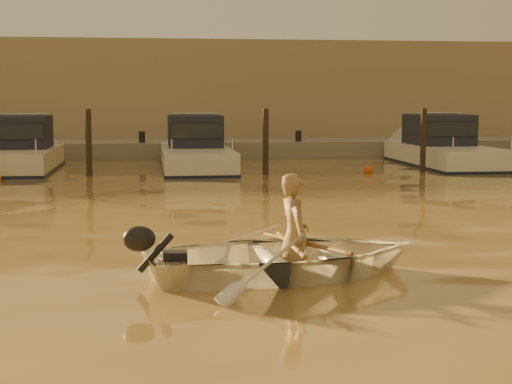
{
  "coord_description": "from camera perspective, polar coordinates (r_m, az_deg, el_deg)",
  "views": [
    {
      "loc": [
        -3.69,
        -9.85,
        2.31
      ],
      "look_at": [
        -1.95,
        3.06,
        0.75
      ],
      "focal_mm": 55.0,
      "sensor_mm": 36.0,
      "label": 1
    }
  ],
  "objects": [
    {
      "name": "piling_1",
      "position": [
        23.76,
        -12.07,
        3.28
      ],
      "size": [
        0.18,
        0.18,
        2.2
      ],
      "primitive_type": "cylinder",
      "color": "#2D2319",
      "rests_on": "ground_plane"
    },
    {
      "name": "quay",
      "position": [
        31.64,
        -0.98,
        2.91
      ],
      "size": [
        52.0,
        4.0,
        1.0
      ],
      "primitive_type": "cube",
      "color": "gray",
      "rests_on": "ground_plane"
    },
    {
      "name": "fender_c",
      "position": [
        23.12,
        -2.8,
        1.34
      ],
      "size": [
        0.3,
        0.3,
        0.3
      ],
      "primitive_type": "sphere",
      "color": "silver",
      "rests_on": "ground_plane"
    },
    {
      "name": "moored_boat_4",
      "position": [
        27.79,
        13.57,
        3.16
      ],
      "size": [
        2.35,
        7.21,
        1.75
      ],
      "primitive_type": null,
      "color": "silver",
      "rests_on": "ground_plane"
    },
    {
      "name": "oar_port",
      "position": [
        10.32,
        3.57,
        -3.74
      ],
      "size": [
        0.82,
        1.98,
        0.13
      ],
      "primitive_type": "cylinder",
      "rotation": [
        1.54,
        0.0,
        0.37
      ],
      "color": "brown",
      "rests_on": "dinghy"
    },
    {
      "name": "moored_boat_1",
      "position": [
        26.23,
        -16.72,
        2.86
      ],
      "size": [
        2.1,
        6.31,
        1.75
      ],
      "primitive_type": null,
      "color": "beige",
      "rests_on": "ground_plane"
    },
    {
      "name": "fender_d",
      "position": [
        24.58,
        8.17,
        1.6
      ],
      "size": [
        0.3,
        0.3,
        0.3
      ],
      "primitive_type": "sphere",
      "color": "#C44A17",
      "rests_on": "ground_plane"
    },
    {
      "name": "dinghy",
      "position": [
        10.27,
        2.25,
        -4.7
      ],
      "size": [
        4.03,
        3.17,
        0.76
      ],
      "primitive_type": "imported",
      "rotation": [
        0.0,
        0.0,
        1.73
      ],
      "color": "white",
      "rests_on": "ground_plane"
    },
    {
      "name": "ground_plane",
      "position": [
        10.77,
        12.61,
        -5.73
      ],
      "size": [
        160.0,
        160.0,
        0.0
      ],
      "primitive_type": "plane",
      "color": "olive",
      "rests_on": "ground"
    },
    {
      "name": "oar_starboard",
      "position": [
        10.26,
        2.52,
        -3.8
      ],
      "size": [
        0.09,
        2.1,
        0.13
      ],
      "primitive_type": "cylinder",
      "rotation": [
        1.54,
        0.0,
        -0.01
      ],
      "color": "brown",
      "rests_on": "dinghy"
    },
    {
      "name": "piling_3",
      "position": [
        25.17,
        12.06,
        3.47
      ],
      "size": [
        0.18,
        0.18,
        2.2
      ],
      "primitive_type": "cylinder",
      "color": "#2D2319",
      "rests_on": "ground_plane"
    },
    {
      "name": "person",
      "position": [
        10.25,
        2.78,
        -3.22
      ],
      "size": [
        0.49,
        0.66,
        1.64
      ],
      "primitive_type": "imported",
      "rotation": [
        0.0,
        0.0,
        1.73
      ],
      "color": "#99734C",
      "rests_on": "dinghy"
    },
    {
      "name": "outboard_motor",
      "position": [
        9.88,
        -6.02,
        -5.06
      ],
      "size": [
        0.95,
        0.54,
        0.7
      ],
      "primitive_type": null,
      "rotation": [
        0.0,
        0.0,
        0.16
      ],
      "color": "black",
      "rests_on": "dinghy"
    },
    {
      "name": "waterfront_building",
      "position": [
        37.03,
        -1.99,
        6.96
      ],
      "size": [
        46.0,
        7.0,
        4.8
      ],
      "primitive_type": "cube",
      "color": "#9E8466",
      "rests_on": "quay"
    },
    {
      "name": "moored_boat_2",
      "position": [
        25.95,
        -4.39,
        3.09
      ],
      "size": [
        2.2,
        7.39,
        1.75
      ],
      "primitive_type": null,
      "color": "silver",
      "rests_on": "ground_plane"
    },
    {
      "name": "piling_2",
      "position": [
        23.95,
        0.7,
        3.45
      ],
      "size": [
        0.18,
        0.18,
        2.2
      ],
      "primitive_type": "cylinder",
      "color": "#2D2319",
      "rests_on": "ground_plane"
    }
  ]
}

